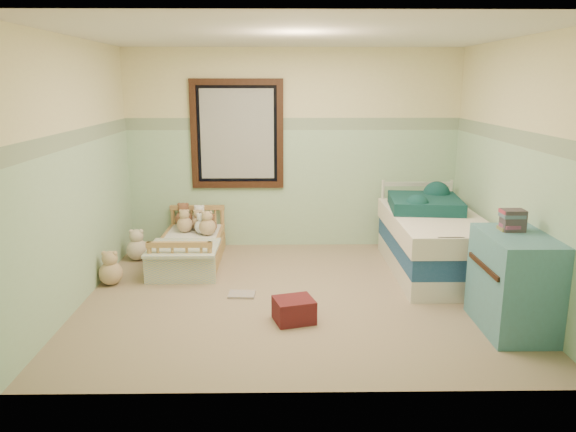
{
  "coord_description": "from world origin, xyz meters",
  "views": [
    {
      "loc": [
        -0.16,
        -5.23,
        2.08
      ],
      "look_at": [
        -0.08,
        0.35,
        0.73
      ],
      "focal_mm": 34.6,
      "sensor_mm": 36.0,
      "label": 1
    }
  ],
  "objects_px": {
    "toddler_bed_frame": "(190,255)",
    "red_pillow": "(294,310)",
    "twin_bed_frame": "(433,263)",
    "floor_book": "(242,294)",
    "plush_floor_cream": "(137,250)",
    "dresser": "(514,283)",
    "plush_floor_tan": "(111,273)"
  },
  "relations": [
    {
      "from": "plush_floor_tan",
      "to": "dresser",
      "type": "bearing_deg",
      "value": -16.72
    },
    {
      "from": "toddler_bed_frame",
      "to": "twin_bed_frame",
      "type": "xyz_separation_m",
      "value": [
        2.78,
        -0.38,
        0.02
      ]
    },
    {
      "from": "red_pillow",
      "to": "dresser",
      "type": "bearing_deg",
      "value": -5.56
    },
    {
      "from": "twin_bed_frame",
      "to": "toddler_bed_frame",
      "type": "bearing_deg",
      "value": 172.15
    },
    {
      "from": "plush_floor_tan",
      "to": "dresser",
      "type": "distance_m",
      "value": 3.95
    },
    {
      "from": "plush_floor_cream",
      "to": "floor_book",
      "type": "xyz_separation_m",
      "value": [
        1.33,
        -1.17,
        -0.12
      ]
    },
    {
      "from": "plush_floor_cream",
      "to": "twin_bed_frame",
      "type": "xyz_separation_m",
      "value": [
        3.43,
        -0.5,
        -0.02
      ]
    },
    {
      "from": "plush_floor_cream",
      "to": "plush_floor_tan",
      "type": "height_order",
      "value": "plush_floor_cream"
    },
    {
      "from": "toddler_bed_frame",
      "to": "plush_floor_tan",
      "type": "distance_m",
      "value": 1.02
    },
    {
      "from": "plush_floor_cream",
      "to": "dresser",
      "type": "bearing_deg",
      "value": -28.0
    },
    {
      "from": "red_pillow",
      "to": "floor_book",
      "type": "xyz_separation_m",
      "value": [
        -0.51,
        0.62,
        -0.09
      ]
    },
    {
      "from": "plush_floor_cream",
      "to": "dresser",
      "type": "xyz_separation_m",
      "value": [
        3.71,
        -1.97,
        0.29
      ]
    },
    {
      "from": "twin_bed_frame",
      "to": "floor_book",
      "type": "relative_size",
      "value": 6.94
    },
    {
      "from": "red_pillow",
      "to": "twin_bed_frame",
      "type": "bearing_deg",
      "value": 39.04
    },
    {
      "from": "toddler_bed_frame",
      "to": "twin_bed_frame",
      "type": "height_order",
      "value": "twin_bed_frame"
    },
    {
      "from": "plush_floor_cream",
      "to": "plush_floor_tan",
      "type": "relative_size",
      "value": 1.03
    },
    {
      "from": "plush_floor_tan",
      "to": "red_pillow",
      "type": "distance_m",
      "value": 2.13
    },
    {
      "from": "plush_floor_cream",
      "to": "twin_bed_frame",
      "type": "distance_m",
      "value": 3.47
    },
    {
      "from": "floor_book",
      "to": "plush_floor_tan",
      "type": "bearing_deg",
      "value": 169.71
    },
    {
      "from": "toddler_bed_frame",
      "to": "red_pillow",
      "type": "height_order",
      "value": "red_pillow"
    },
    {
      "from": "twin_bed_frame",
      "to": "plush_floor_cream",
      "type": "bearing_deg",
      "value": 171.75
    },
    {
      "from": "plush_floor_cream",
      "to": "red_pillow",
      "type": "height_order",
      "value": "plush_floor_cream"
    },
    {
      "from": "red_pillow",
      "to": "plush_floor_cream",
      "type": "bearing_deg",
      "value": 135.76
    },
    {
      "from": "plush_floor_tan",
      "to": "floor_book",
      "type": "xyz_separation_m",
      "value": [
        1.4,
        -0.33,
        -0.11
      ]
    },
    {
      "from": "plush_floor_tan",
      "to": "twin_bed_frame",
      "type": "xyz_separation_m",
      "value": [
        3.5,
        0.34,
        -0.01
      ]
    },
    {
      "from": "plush_floor_tan",
      "to": "toddler_bed_frame",
      "type": "bearing_deg",
      "value": 45.0
    },
    {
      "from": "plush_floor_cream",
      "to": "red_pillow",
      "type": "relative_size",
      "value": 0.76
    },
    {
      "from": "plush_floor_tan",
      "to": "red_pillow",
      "type": "height_order",
      "value": "plush_floor_tan"
    },
    {
      "from": "toddler_bed_frame",
      "to": "plush_floor_tan",
      "type": "bearing_deg",
      "value": -135.0
    },
    {
      "from": "plush_floor_tan",
      "to": "dresser",
      "type": "xyz_separation_m",
      "value": [
        3.78,
        -1.13,
        0.3
      ]
    },
    {
      "from": "plush_floor_tan",
      "to": "plush_floor_cream",
      "type": "bearing_deg",
      "value": 85.25
    },
    {
      "from": "red_pillow",
      "to": "floor_book",
      "type": "height_order",
      "value": "red_pillow"
    }
  ]
}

